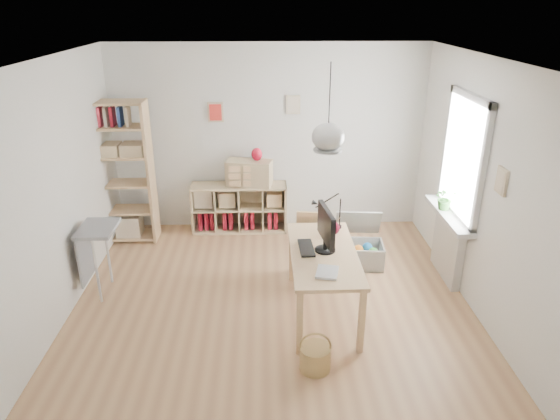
{
  "coord_description": "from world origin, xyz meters",
  "views": [
    {
      "loc": [
        -0.07,
        -4.83,
        3.22
      ],
      "look_at": [
        0.1,
        0.3,
        1.05
      ],
      "focal_mm": 32.0,
      "sensor_mm": 36.0,
      "label": 1
    }
  ],
  "objects_px": {
    "storage_chest": "(360,249)",
    "drawer_chest": "(249,173)",
    "tall_bookshelf": "(122,167)",
    "desk": "(323,260)",
    "cube_shelf": "(238,210)",
    "chair": "(312,244)",
    "monitor": "(326,228)"
  },
  "relations": [
    {
      "from": "storage_chest",
      "to": "drawer_chest",
      "type": "xyz_separation_m",
      "value": [
        -1.46,
        1.08,
        0.7
      ]
    },
    {
      "from": "storage_chest",
      "to": "tall_bookshelf",
      "type": "bearing_deg",
      "value": 169.96
    },
    {
      "from": "tall_bookshelf",
      "to": "desk",
      "type": "bearing_deg",
      "value": -37.01
    },
    {
      "from": "desk",
      "to": "cube_shelf",
      "type": "relative_size",
      "value": 1.07
    },
    {
      "from": "desk",
      "to": "cube_shelf",
      "type": "xyz_separation_m",
      "value": [
        -1.02,
        2.23,
        -0.36
      ]
    },
    {
      "from": "cube_shelf",
      "to": "drawer_chest",
      "type": "height_order",
      "value": "drawer_chest"
    },
    {
      "from": "cube_shelf",
      "to": "storage_chest",
      "type": "relative_size",
      "value": 1.93
    },
    {
      "from": "cube_shelf",
      "to": "storage_chest",
      "type": "xyz_separation_m",
      "value": [
        1.64,
        -1.12,
        -0.09
      ]
    },
    {
      "from": "chair",
      "to": "monitor",
      "type": "height_order",
      "value": "monitor"
    },
    {
      "from": "tall_bookshelf",
      "to": "chair",
      "type": "bearing_deg",
      "value": -25.99
    },
    {
      "from": "chair",
      "to": "cube_shelf",
      "type": "bearing_deg",
      "value": 131.38
    },
    {
      "from": "desk",
      "to": "chair",
      "type": "relative_size",
      "value": 1.77
    },
    {
      "from": "desk",
      "to": "chair",
      "type": "bearing_deg",
      "value": 93.91
    },
    {
      "from": "desk",
      "to": "drawer_chest",
      "type": "distance_m",
      "value": 2.36
    },
    {
      "from": "desk",
      "to": "storage_chest",
      "type": "height_order",
      "value": "desk"
    },
    {
      "from": "storage_chest",
      "to": "drawer_chest",
      "type": "distance_m",
      "value": 1.95
    },
    {
      "from": "cube_shelf",
      "to": "chair",
      "type": "height_order",
      "value": "chair"
    },
    {
      "from": "drawer_chest",
      "to": "cube_shelf",
      "type": "bearing_deg",
      "value": 179.72
    },
    {
      "from": "chair",
      "to": "storage_chest",
      "type": "distance_m",
      "value": 0.82
    },
    {
      "from": "tall_bookshelf",
      "to": "monitor",
      "type": "distance_m",
      "value": 3.24
    },
    {
      "from": "desk",
      "to": "tall_bookshelf",
      "type": "distance_m",
      "value": 3.27
    },
    {
      "from": "desk",
      "to": "tall_bookshelf",
      "type": "height_order",
      "value": "tall_bookshelf"
    },
    {
      "from": "monitor",
      "to": "drawer_chest",
      "type": "xyz_separation_m",
      "value": [
        -0.86,
        2.16,
        -0.11
      ]
    },
    {
      "from": "tall_bookshelf",
      "to": "chair",
      "type": "relative_size",
      "value": 2.36
    },
    {
      "from": "cube_shelf",
      "to": "tall_bookshelf",
      "type": "height_order",
      "value": "tall_bookshelf"
    },
    {
      "from": "cube_shelf",
      "to": "storage_chest",
      "type": "distance_m",
      "value": 1.99
    },
    {
      "from": "desk",
      "to": "chair",
      "type": "height_order",
      "value": "chair"
    },
    {
      "from": "cube_shelf",
      "to": "tall_bookshelf",
      "type": "bearing_deg",
      "value": -169.81
    },
    {
      "from": "cube_shelf",
      "to": "monitor",
      "type": "height_order",
      "value": "monitor"
    },
    {
      "from": "tall_bookshelf",
      "to": "storage_chest",
      "type": "bearing_deg",
      "value": -14.72
    },
    {
      "from": "chair",
      "to": "monitor",
      "type": "distance_m",
      "value": 0.87
    },
    {
      "from": "tall_bookshelf",
      "to": "drawer_chest",
      "type": "distance_m",
      "value": 1.77
    }
  ]
}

